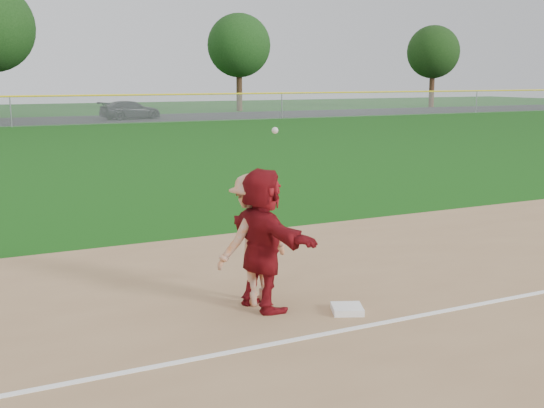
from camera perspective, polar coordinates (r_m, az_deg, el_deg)
name	(u,v)px	position (r m, az deg, el deg)	size (l,w,h in m)	color
ground	(319,312)	(9.73, 3.98, -9.02)	(160.00, 160.00, 0.00)	#124A0E
foul_line	(350,329)	(9.09, 6.58, -10.35)	(60.00, 0.10, 0.01)	white
parking_asphalt	(3,122)	(54.19, -21.59, 6.42)	(120.00, 10.00, 0.01)	black
first_base	(347,309)	(9.69, 6.31, -8.73)	(0.42, 0.42, 0.09)	white
base_runner	(263,239)	(9.53, -0.79, -2.96)	(1.87, 0.60, 2.02)	maroon
car_right	(130,110)	(54.66, -11.76, 7.71)	(1.97, 4.84, 1.40)	black
first_base_play	(254,239)	(9.78, -1.52, -2.93)	(1.38, 1.02, 2.56)	#A6A7A9
outfield_fence	(10,97)	(48.13, -21.10, 8.36)	(110.00, 0.12, 110.00)	#999EA0
tree_3	(239,46)	(66.35, -2.79, 13.10)	(6.00, 6.00, 9.19)	#362313
tree_4	(433,52)	(76.60, 13.34, 12.26)	(5.60, 5.60, 8.67)	#3E2516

